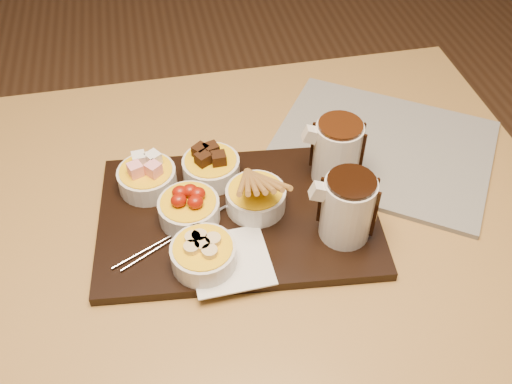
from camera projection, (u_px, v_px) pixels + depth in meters
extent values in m
cube|color=#A47B3D|center=(212.00, 214.00, 0.99)|extent=(1.20, 0.80, 0.04)
cylinder|color=#A47B3D|center=(395.00, 186.00, 1.57)|extent=(0.06, 0.06, 0.71)
cube|color=black|center=(238.00, 216.00, 0.95)|extent=(0.49, 0.35, 0.02)
cube|color=white|center=(230.00, 260.00, 0.87)|extent=(0.12, 0.12, 0.00)
cylinder|color=silver|center=(147.00, 179.00, 0.97)|extent=(0.10, 0.10, 0.04)
cylinder|color=silver|center=(211.00, 169.00, 0.99)|extent=(0.10, 0.10, 0.04)
cylinder|color=silver|center=(189.00, 210.00, 0.92)|extent=(0.10, 0.10, 0.04)
cylinder|color=silver|center=(256.00, 199.00, 0.94)|extent=(0.10, 0.10, 0.04)
cylinder|color=silver|center=(204.00, 255.00, 0.86)|extent=(0.10, 0.10, 0.04)
cylinder|color=silver|center=(347.00, 209.00, 0.88)|extent=(0.09, 0.09, 0.11)
cylinder|color=silver|center=(337.00, 152.00, 0.97)|extent=(0.09, 0.09, 0.11)
cube|color=beige|center=(382.00, 148.00, 1.08)|extent=(0.51, 0.49, 0.01)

